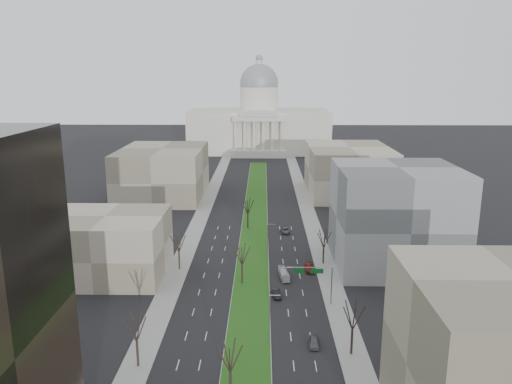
# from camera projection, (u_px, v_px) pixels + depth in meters

# --- Properties ---
(ground) EXTENTS (600.00, 600.00, 0.00)m
(ground) POSITION_uv_depth(u_px,v_px,m) (255.00, 228.00, 148.82)
(ground) COLOR black
(ground) RESTS_ON ground
(median) EXTENTS (8.00, 222.03, 0.20)m
(median) POSITION_uv_depth(u_px,v_px,m) (254.00, 229.00, 147.82)
(median) COLOR #999993
(median) RESTS_ON ground
(sidewalk_left) EXTENTS (5.00, 330.00, 0.15)m
(sidewalk_left) POSITION_uv_depth(u_px,v_px,m) (183.00, 258.00, 124.76)
(sidewalk_left) COLOR gray
(sidewalk_left) RESTS_ON ground
(sidewalk_right) EXTENTS (5.00, 330.00, 0.15)m
(sidewalk_right) POSITION_uv_depth(u_px,v_px,m) (323.00, 259.00, 124.26)
(sidewalk_right) COLOR gray
(sidewalk_right) RESTS_ON ground
(capitol) EXTENTS (80.00, 46.00, 55.00)m
(capitol) POSITION_uv_depth(u_px,v_px,m) (259.00, 123.00, 290.40)
(capitol) COLOR beige
(capitol) RESTS_ON ground
(building_beige_left) EXTENTS (26.00, 22.00, 14.00)m
(building_beige_left) POSITION_uv_depth(u_px,v_px,m) (107.00, 245.00, 113.64)
(building_beige_left) COLOR gray
(building_beige_left) RESTS_ON ground
(building_grey_right) EXTENTS (28.00, 26.00, 24.00)m
(building_grey_right) POSITION_uv_depth(u_px,v_px,m) (395.00, 217.00, 118.31)
(building_grey_right) COLOR slate
(building_grey_right) RESTS_ON ground
(building_far_left) EXTENTS (30.00, 40.00, 18.00)m
(building_far_left) POSITION_uv_depth(u_px,v_px,m) (163.00, 172.00, 186.10)
(building_far_left) COLOR gray
(building_far_left) RESTS_ON ground
(building_far_right) EXTENTS (30.00, 40.00, 18.00)m
(building_far_right) POSITION_uv_depth(u_px,v_px,m) (348.00, 170.00, 189.95)
(building_far_right) COLOR gray
(building_far_right) RESTS_ON ground
(tree_left_mid) EXTENTS (5.40, 5.40, 9.72)m
(tree_left_mid) POSITION_uv_depth(u_px,v_px,m) (136.00, 326.00, 77.45)
(tree_left_mid) COLOR black
(tree_left_mid) RESTS_ON ground
(tree_left_far) EXTENTS (5.28, 5.28, 9.50)m
(tree_left_far) POSITION_uv_depth(u_px,v_px,m) (179.00, 242.00, 116.36)
(tree_left_far) COLOR black
(tree_left_far) RESTS_ON ground
(tree_right_mid) EXTENTS (5.52, 5.52, 9.94)m
(tree_right_mid) POSITION_uv_depth(u_px,v_px,m) (353.00, 315.00, 80.80)
(tree_right_mid) COLOR black
(tree_right_mid) RESTS_ON ground
(tree_right_far) EXTENTS (5.04, 5.04, 9.07)m
(tree_right_far) POSITION_uv_depth(u_px,v_px,m) (324.00, 238.00, 119.83)
(tree_right_far) COLOR black
(tree_right_far) RESTS_ON ground
(tree_median_a) EXTENTS (5.40, 5.40, 9.72)m
(tree_median_a) POSITION_uv_depth(u_px,v_px,m) (230.00, 356.00, 69.45)
(tree_median_a) COLOR black
(tree_median_a) RESTS_ON ground
(tree_median_b) EXTENTS (5.40, 5.40, 9.72)m
(tree_median_b) POSITION_uv_depth(u_px,v_px,m) (242.00, 254.00, 108.33)
(tree_median_b) COLOR black
(tree_median_b) RESTS_ON ground
(tree_median_c) EXTENTS (5.40, 5.40, 9.72)m
(tree_median_c) POSITION_uv_depth(u_px,v_px,m) (248.00, 206.00, 147.21)
(tree_median_c) COLOR black
(tree_median_c) RESTS_ON ground
(streetlamp_median_b) EXTENTS (1.90, 0.20, 9.16)m
(streetlamp_median_b) POSITION_uv_depth(u_px,v_px,m) (270.00, 319.00, 84.46)
(streetlamp_median_b) COLOR gray
(streetlamp_median_b) RESTS_ON ground
(streetlamp_median_c) EXTENTS (1.90, 0.20, 9.16)m
(streetlamp_median_c) POSITION_uv_depth(u_px,v_px,m) (268.00, 241.00, 123.34)
(streetlamp_median_c) COLOR gray
(streetlamp_median_c) RESTS_ON ground
(mast_arm_signs) EXTENTS (9.12, 0.24, 8.09)m
(mast_arm_signs) POSITION_uv_depth(u_px,v_px,m) (318.00, 276.00, 98.62)
(mast_arm_signs) COLOR gray
(mast_arm_signs) RESTS_ON ground
(car_grey_near) EXTENTS (1.99, 4.24, 1.40)m
(car_grey_near) POSITION_uv_depth(u_px,v_px,m) (314.00, 342.00, 84.96)
(car_grey_near) COLOR #45494C
(car_grey_near) RESTS_ON ground
(car_black) EXTENTS (1.96, 4.56, 1.46)m
(car_black) POSITION_uv_depth(u_px,v_px,m) (276.00, 293.00, 103.54)
(car_black) COLOR black
(car_black) RESTS_ON ground
(car_red) EXTENTS (2.18, 5.30, 1.53)m
(car_red) POSITION_uv_depth(u_px,v_px,m) (309.00, 268.00, 117.05)
(car_red) COLOR maroon
(car_red) RESTS_ON ground
(car_grey_far) EXTENTS (2.77, 5.06, 1.34)m
(car_grey_far) POSITION_uv_depth(u_px,v_px,m) (285.00, 231.00, 144.67)
(car_grey_far) COLOR #4B4F53
(car_grey_far) RESTS_ON ground
(box_van) EXTENTS (2.50, 7.06, 1.92)m
(box_van) POSITION_uv_depth(u_px,v_px,m) (284.00, 274.00, 112.96)
(box_van) COLOR silver
(box_van) RESTS_ON ground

